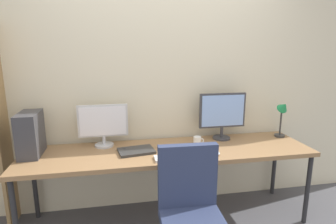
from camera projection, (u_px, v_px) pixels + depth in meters
The scene contains 10 objects.
wall_back at pixel (161, 84), 2.92m from camera, with size 5.08×0.10×2.60m.
desk at pixel (169, 154), 2.66m from camera, with size 2.68×0.68×0.74m.
monitor_left at pixel (103, 124), 2.69m from camera, with size 0.47×0.18×0.41m.
monitor_right at pixel (222, 113), 2.90m from camera, with size 0.49×0.18×0.48m.
pc_tower at pixel (30, 134), 2.48m from camera, with size 0.17×0.34×0.38m, color #38383D.
desk_lamp at pixel (283, 112), 2.95m from camera, with size 0.11×0.16×0.41m.
keyboard_main at pixel (174, 158), 2.43m from camera, with size 0.34×0.13×0.02m, color silver.
computer_mouse at pixel (216, 153), 2.52m from camera, with size 0.06×0.10×0.03m, color silver.
laptop_closed at pixel (136, 151), 2.58m from camera, with size 0.32×0.22×0.02m, color #2D2D2D.
coffee_mug at pixel (198, 141), 2.75m from camera, with size 0.11×0.08×0.09m.
Camera 1 is at (-0.48, -1.85, 1.68)m, focal length 30.19 mm.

